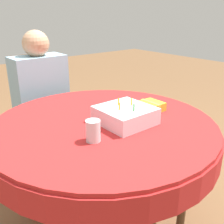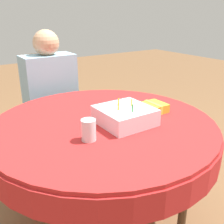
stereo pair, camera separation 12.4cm
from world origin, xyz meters
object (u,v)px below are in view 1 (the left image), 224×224
birthday_cake (125,115)px  drinking_glass (93,131)px  chair (39,110)px  person (41,90)px  gift_box (150,106)px

birthday_cake → drinking_glass: size_ratio=2.61×
chair → drinking_glass: chair is taller
person → gift_box: (0.30, -0.91, 0.05)m
person → gift_box: 0.96m
gift_box → chair: bearing=106.9°
chair → birthday_cake: chair is taller
chair → drinking_glass: bearing=-101.0°
person → gift_box: size_ratio=8.02×
gift_box → person: bearing=108.5°
chair → drinking_glass: (-0.21, -1.11, 0.27)m
person → drinking_glass: bearing=-102.0°
person → drinking_glass: (-0.21, -1.02, 0.08)m
chair → gift_box: chair is taller
birthday_cake → gift_box: (0.25, 0.05, -0.02)m
drinking_glass → chair: bearing=79.4°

